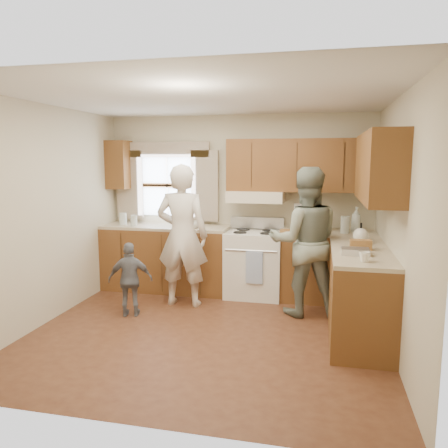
% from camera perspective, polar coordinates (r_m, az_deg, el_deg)
% --- Properties ---
extents(room, '(3.80, 3.80, 3.80)m').
position_cam_1_polar(room, '(4.60, -2.30, 0.56)').
color(room, '#482416').
rests_on(room, ground).
extents(kitchen_fixtures, '(3.80, 2.25, 2.15)m').
position_cam_1_polar(kitchen_fixtures, '(5.61, 6.65, -2.33)').
color(kitchen_fixtures, '#3F240D').
rests_on(kitchen_fixtures, ground).
extents(stove, '(0.76, 0.67, 1.07)m').
position_cam_1_polar(stove, '(6.07, 3.98, -5.04)').
color(stove, silver).
rests_on(stove, ground).
extents(woman_left, '(0.68, 0.45, 1.83)m').
position_cam_1_polar(woman_left, '(5.61, -5.47, -1.52)').
color(woman_left, silver).
rests_on(woman_left, ground).
extents(woman_right, '(0.97, 0.82, 1.79)m').
position_cam_1_polar(woman_right, '(5.35, 10.53, -2.30)').
color(woman_right, '#2A4032').
rests_on(woman_right, ground).
extents(child, '(0.57, 0.35, 0.90)m').
position_cam_1_polar(child, '(5.40, -12.12, -7.10)').
color(child, slate).
rests_on(child, ground).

